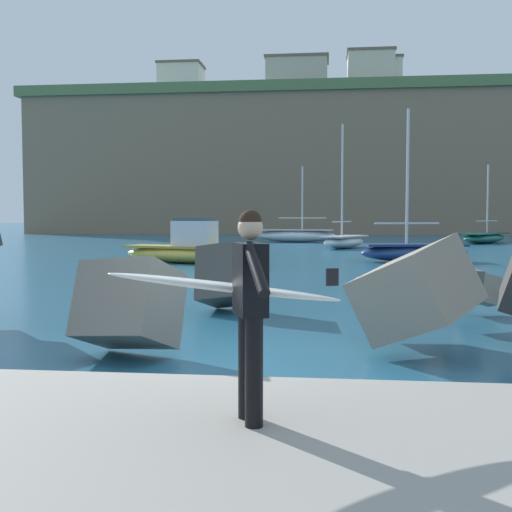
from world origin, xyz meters
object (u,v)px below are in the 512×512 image
Objects in this scene: station_building_west at (379,81)px; boat_far_right at (414,251)px; boat_mid_left at (484,237)px; station_building_central at (370,76)px; station_building_annex at (181,84)px; boat_mid_right at (344,241)px; station_building_east at (297,80)px; boat_far_left at (296,235)px; surfer_with_board at (243,297)px; boat_near_right at (187,249)px.

boat_far_right is at bearing -92.63° from station_building_west.
boat_far_right is (-7.87, -21.11, 0.03)m from boat_mid_left.
station_building_central is 1.07× the size of station_building_annex.
station_building_west reaches higher than station_building_annex.
station_building_east is at bearing 96.81° from boat_mid_right.
station_building_west reaches higher than station_building_east.
station_building_west is (9.00, 37.70, 19.51)m from boat_far_left.
station_building_west is (2.72, 59.25, 19.59)m from boat_far_right.
station_building_west is at bearing 83.33° from boat_mid_right.
boat_mid_left reaches higher than surfer_with_board.
boat_far_right is at bearing -81.85° from station_building_east.
boat_mid_left reaches higher than boat_far_left.
boat_mid_right is (6.94, 13.97, -0.11)m from boat_near_right.
boat_mid_right is 1.33× the size of station_building_annex.
boat_mid_left is 22.53m from boat_far_right.
boat_mid_right reaches higher than boat_far_right.
boat_mid_left is at bearing 74.51° from surfer_with_board.
boat_mid_left is at bearing -1.79° from boat_far_left.
station_building_west is at bearing 76.57° from boat_far_left.
boat_far_left is at bearing 81.60° from boat_near_right.
boat_far_left is 0.95× the size of boat_far_right.
boat_far_left is at bearing -102.29° from station_building_central.
station_building_east is at bearing -162.38° from station_building_west.
station_building_east reaches higher than boat_far_right.
boat_far_right is at bearing -77.11° from boat_mid_right.
boat_near_right is 1.05× the size of station_building_west.
boat_far_left is (-3.49, 9.40, 0.07)m from boat_mid_right.
boat_far_left is 1.07× the size of station_building_west.
boat_far_left is 22.45m from boat_far_right.
station_building_central reaches higher than station_building_east.
station_building_west is 2.57m from station_building_central.
station_building_central is (1.45, 57.02, 19.79)m from boat_far_right.
station_building_east reaches higher than boat_mid_right.
station_building_east is 1.41× the size of station_building_annex.
station_building_east is (-9.45, -1.18, -0.43)m from station_building_central.
boat_mid_right is at bearing 102.89° from boat_far_right.
boat_far_right is at bearing 10.58° from boat_near_right.
boat_mid_right is 1.24× the size of station_building_central.
boat_mid_right is at bearing 87.34° from surfer_with_board.
surfer_with_board is 81.32m from station_building_east.
boat_mid_left is 42.83m from station_building_east.
station_building_west is 0.95× the size of station_building_central.
boat_near_right is at bearing -98.40° from boat_far_left.
boat_far_right is 1.12× the size of station_building_west.
station_building_annex is (-23.49, 56.35, 19.29)m from boat_far_right.
boat_mid_left is at bearing -82.32° from station_building_west.
station_building_west is at bearing 97.68° from boat_mid_left.
boat_near_right is 0.81× the size of boat_mid_right.
surfer_with_board is 83.91m from station_building_annex.
boat_far_right reaches higher than boat_near_right.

